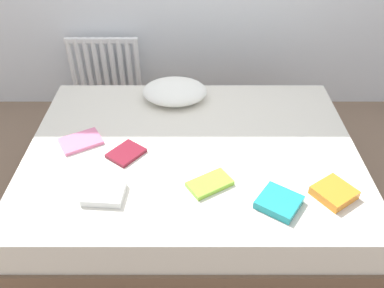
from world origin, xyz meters
The scene contains 10 objects.
ground_plane centered at (0.00, 0.00, 0.00)m, with size 8.00×8.00×0.00m, color #7F6651.
bed centered at (0.00, 0.00, 0.25)m, with size 2.00×1.50×0.50m.
radiator centered at (-0.74, 1.20, 0.40)m, with size 0.60×0.04×0.54m.
pillow centered at (-0.12, 0.53, 0.57)m, with size 0.45×0.35×0.13m, color white.
textbook_pink centered at (-0.67, 0.04, 0.51)m, with size 0.24×0.17×0.02m, color pink.
textbook_lime centered at (0.09, -0.33, 0.51)m, with size 0.23×0.13×0.03m, color #8CC638.
textbook_orange centered at (0.73, -0.41, 0.52)m, with size 0.18×0.18×0.05m, color orange.
textbook_white centered at (-0.45, -0.41, 0.52)m, with size 0.21×0.17×0.04m, color white.
textbook_maroon centered at (-0.38, -0.08, 0.51)m, with size 0.19×0.16×0.02m, color maroon.
textbook_teal centered at (0.44, -0.47, 0.52)m, with size 0.20×0.19×0.04m, color teal.
Camera 1 is at (-0.00, -1.84, 1.97)m, focal length 36.88 mm.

